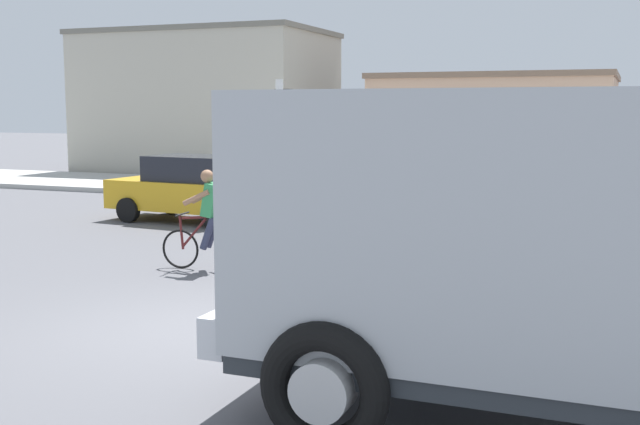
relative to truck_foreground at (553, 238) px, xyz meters
name	(u,v)px	position (x,y,z in m)	size (l,w,h in m)	color
ground_plane	(200,329)	(-4.37, 1.58, -1.67)	(120.00, 120.00, 0.00)	#56565B
sidewalk_far	(455,196)	(-4.37, 16.92, -1.59)	(80.00, 5.00, 0.16)	#ADADA8
truck_foreground	(553,238)	(0.00, 0.00, 0.00)	(5.45, 2.91, 2.90)	#B2B7BC
cyclist	(209,220)	(-6.05, 4.83, -0.80)	(1.73, 0.51, 1.72)	black
traffic_light_pole	(282,151)	(-4.68, 4.82, 0.40)	(0.24, 0.43, 3.20)	red
car_red_near	(331,182)	(-6.74, 12.57, -0.85)	(4.18, 2.24, 1.60)	white
car_white_mid	(192,188)	(-9.33, 9.86, -0.85)	(4.15, 2.17, 1.60)	gold
pedestrian_near_kerb	(228,178)	(-9.67, 12.38, -0.82)	(0.34, 0.22, 1.62)	#2D334C
building_corner_left	(208,103)	(-16.09, 22.70, 1.26)	(9.85, 6.20, 5.85)	#B2AD9E
building_mid_block	(499,127)	(-4.29, 24.34, 0.32)	(8.51, 7.80, 3.97)	tan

